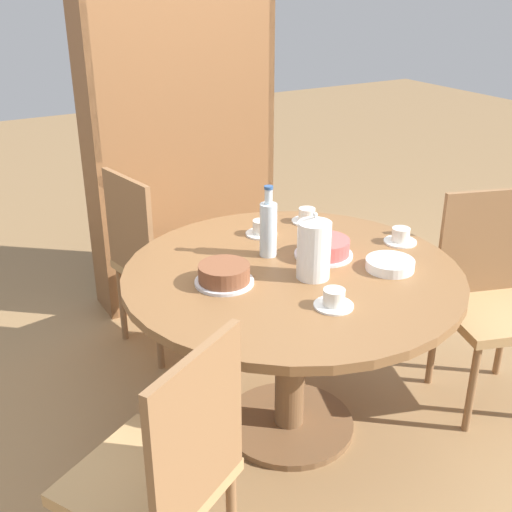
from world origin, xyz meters
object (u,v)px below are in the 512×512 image
at_px(cake_second, 224,275).
at_px(cup_b, 334,300).
at_px(bookshelf, 181,144).
at_px(coffee_pot, 314,248).
at_px(cup_a, 307,216).
at_px(cup_d, 261,229).
at_px(cup_c, 401,237).
at_px(chair_a, 490,296).
at_px(cake_main, 324,248).
at_px(chair_b, 155,258).
at_px(chair_c, 163,474).
at_px(water_bottle, 268,228).

bearing_deg(cake_second, cup_b, -54.81).
distance_m(bookshelf, coffee_pot, 1.50).
distance_m(bookshelf, cup_a, 1.03).
xyz_separation_m(coffee_pot, cup_d, (0.05, 0.46, -0.09)).
bearing_deg(cake_second, cup_a, 30.80).
height_order(coffee_pot, cup_c, coffee_pot).
bearing_deg(chair_a, cup_b, -156.18).
xyz_separation_m(bookshelf, cup_c, (0.39, -1.41, -0.14)).
distance_m(cup_c, cup_d, 0.60).
xyz_separation_m(cup_a, cup_b, (-0.38, -0.72, 0.00)).
bearing_deg(cup_d, bookshelf, 85.50).
height_order(coffee_pot, cake_main, coffee_pot).
distance_m(cake_second, cup_c, 0.83).
relative_size(coffee_pot, cake_second, 1.18).
bearing_deg(chair_b, bookshelf, -47.64).
xyz_separation_m(bookshelf, cake_main, (0.02, -1.36, -0.13)).
relative_size(coffee_pot, cup_a, 1.87).
height_order(cake_main, cup_a, cake_main).
distance_m(bookshelf, cake_main, 1.36).
bearing_deg(chair_c, bookshelf, -145.51).
bearing_deg(chair_c, cup_b, 165.51).
height_order(chair_c, cake_main, chair_c).
relative_size(chair_a, chair_b, 1.00).
distance_m(chair_a, water_bottle, 1.06).
xyz_separation_m(water_bottle, cup_d, (0.09, 0.20, -0.09)).
xyz_separation_m(cake_second, cup_d, (0.36, 0.34, -0.01)).
xyz_separation_m(cake_main, cup_d, (-0.10, 0.33, -0.01)).
height_order(coffee_pot, cup_d, coffee_pot).
bearing_deg(cup_b, cake_second, 125.19).
height_order(chair_c, cup_a, chair_c).
distance_m(water_bottle, cup_d, 0.24).
bearing_deg(water_bottle, cake_main, -32.58).
distance_m(chair_b, bookshelf, 0.76).
bearing_deg(cup_b, cake_main, 59.17).
xyz_separation_m(chair_b, bookshelf, (0.39, 0.50, 0.42)).
relative_size(chair_c, cake_second, 4.29).
bearing_deg(cup_b, coffee_pot, 72.88).
bearing_deg(bookshelf, cake_main, 90.91).
distance_m(water_bottle, cup_b, 0.50).
bearing_deg(cup_c, water_bottle, 162.84).
xyz_separation_m(bookshelf, cup_a, (0.18, -1.00, -0.14)).
bearing_deg(chair_b, water_bottle, -173.31).
bearing_deg(water_bottle, cup_d, 66.65).
bearing_deg(chair_a, cake_main, 177.30).
bearing_deg(bookshelf, cup_c, 105.44).
relative_size(cake_main, cup_d, 1.71).
relative_size(chair_b, bookshelf, 0.51).
relative_size(water_bottle, cake_main, 1.24).
relative_size(bookshelf, cake_second, 8.38).
height_order(water_bottle, cake_main, water_bottle).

